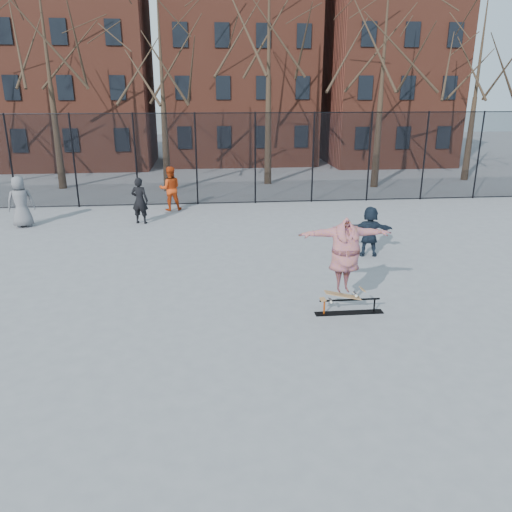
{
  "coord_description": "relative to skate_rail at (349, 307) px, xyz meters",
  "views": [
    {
      "loc": [
        -1.03,
        -9.18,
        4.94
      ],
      "look_at": [
        0.06,
        1.5,
        1.33
      ],
      "focal_mm": 35.0,
      "sensor_mm": 36.0,
      "label": 1
    }
  ],
  "objects": [
    {
      "name": "skate_rail",
      "position": [
        0.0,
        0.0,
        0.0
      ],
      "size": [
        1.6,
        0.24,
        0.35
      ],
      "color": "black",
      "rests_on": "ground"
    },
    {
      "name": "bystander_grey",
      "position": [
        -10.07,
        8.69,
        0.82
      ],
      "size": [
        1.08,
        0.86,
        1.92
      ],
      "primitive_type": "imported",
      "rotation": [
        0.0,
        0.0,
        3.44
      ],
      "color": "#5C5C61",
      "rests_on": "ground"
    },
    {
      "name": "tree_row",
      "position": [
        -2.44,
        16.05,
        7.22
      ],
      "size": [
        33.66,
        7.46,
        10.67
      ],
      "color": "black",
      "rests_on": "ground"
    },
    {
      "name": "bystander_navy",
      "position": [
        1.76,
        4.06,
        0.65
      ],
      "size": [
        1.51,
        0.68,
        1.57
      ],
      "primitive_type": "imported",
      "rotation": [
        0.0,
        0.0,
        2.99
      ],
      "color": "black",
      "rests_on": "ground"
    },
    {
      "name": "ground",
      "position": [
        -2.19,
        -1.1,
        -0.14
      ],
      "size": [
        100.0,
        100.0,
        0.0
      ],
      "primitive_type": "plane",
      "color": "slate"
    },
    {
      "name": "fence",
      "position": [
        -2.2,
        11.9,
        1.92
      ],
      "size": [
        34.03,
        0.07,
        4.0
      ],
      "color": "black",
      "rests_on": "ground"
    },
    {
      "name": "rowhouses",
      "position": [
        -1.47,
        24.9,
        5.93
      ],
      "size": [
        29.0,
        7.0,
        13.0
      ],
      "color": "brown",
      "rests_on": "ground"
    },
    {
      "name": "skater",
      "position": [
        -0.17,
        0.0,
        1.19
      ],
      "size": [
        2.13,
        0.61,
        1.73
      ],
      "primitive_type": "imported",
      "rotation": [
        0.0,
        0.0,
        0.02
      ],
      "color": "#54327E",
      "rests_on": "skateboard"
    },
    {
      "name": "bystander_red",
      "position": [
        -4.72,
        10.9,
        0.79
      ],
      "size": [
        0.99,
        0.82,
        1.86
      ],
      "primitive_type": "imported",
      "rotation": [
        0.0,
        0.0,
        3.27
      ],
      "color": "#B53610",
      "rests_on": "ground"
    },
    {
      "name": "skateboard",
      "position": [
        -0.17,
        0.0,
        0.27
      ],
      "size": [
        0.92,
        0.22,
        0.11
      ],
      "primitive_type": null,
      "color": "#9C6C3E",
      "rests_on": "skate_rail"
    },
    {
      "name": "bystander_black",
      "position": [
        -5.74,
        8.79,
        0.75
      ],
      "size": [
        0.73,
        0.58,
        1.77
      ],
      "primitive_type": "imported",
      "rotation": [
        0.0,
        0.0,
        2.88
      ],
      "color": "black",
      "rests_on": "ground"
    }
  ]
}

